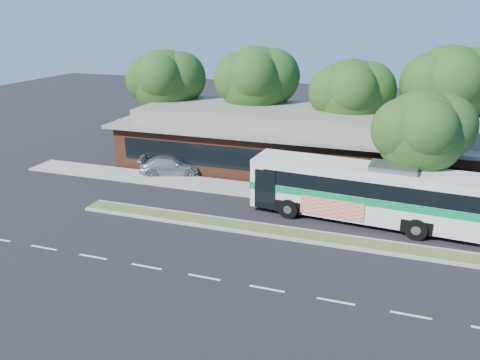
{
  "coord_description": "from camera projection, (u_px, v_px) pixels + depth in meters",
  "views": [
    {
      "loc": [
        4.57,
        -22.24,
        11.4
      ],
      "look_at": [
        -3.92,
        2.89,
        2.0
      ],
      "focal_mm": 35.0,
      "sensor_mm": 36.0,
      "label": 1
    }
  ],
  "objects": [
    {
      "name": "median_strip",
      "position": [
        295.0,
        234.0,
        25.56
      ],
      "size": [
        26.0,
        1.1,
        0.15
      ],
      "primitive_type": "cube",
      "color": "#4E5524",
      "rests_on": "ground"
    },
    {
      "name": "sidewalk",
      "position": [
        314.0,
        197.0,
        30.75
      ],
      "size": [
        44.0,
        2.6,
        0.12
      ],
      "primitive_type": "cube",
      "color": "gray",
      "rests_on": "ground"
    },
    {
      "name": "plaza_building",
      "position": [
        330.0,
        142.0,
        35.94
      ],
      "size": [
        33.2,
        11.2,
        4.45
      ],
      "color": "#5A2C1C",
      "rests_on": "ground"
    },
    {
      "name": "tree_bg_a",
      "position": [
        170.0,
        81.0,
        41.01
      ],
      "size": [
        6.47,
        5.8,
        8.63
      ],
      "color": "black",
      "rests_on": "ground"
    },
    {
      "name": "tree_bg_c",
      "position": [
        355.0,
        94.0,
        36.27
      ],
      "size": [
        6.24,
        5.6,
        8.26
      ],
      "color": "black",
      "rests_on": "ground"
    },
    {
      "name": "tree_bg_b",
      "position": [
        261.0,
        81.0,
        39.4
      ],
      "size": [
        6.69,
        6.0,
        9.0
      ],
      "color": "black",
      "rests_on": "ground"
    },
    {
      "name": "parking_lot",
      "position": [
        109.0,
        158.0,
        39.41
      ],
      "size": [
        14.0,
        12.0,
        0.01
      ],
      "primitive_type": "cube",
      "color": "black",
      "rests_on": "ground"
    },
    {
      "name": "sedan",
      "position": [
        171.0,
        166.0,
        35.13
      ],
      "size": [
        5.07,
        3.31,
        1.36
      ],
      "primitive_type": "imported",
      "rotation": [
        0.0,
        0.0,
        1.89
      ],
      "color": "#A2A4A9",
      "rests_on": "ground"
    },
    {
      "name": "transit_bus",
      "position": [
        363.0,
        188.0,
        26.79
      ],
      "size": [
        13.02,
        3.8,
        3.61
      ],
      "rotation": [
        0.0,
        0.0,
        -0.08
      ],
      "color": "silver",
      "rests_on": "ground"
    },
    {
      "name": "tree_bg_d",
      "position": [
        454.0,
        86.0,
        34.78
      ],
      "size": [
        6.91,
        6.2,
        9.37
      ],
      "color": "black",
      "rests_on": "ground"
    },
    {
      "name": "sidewalk_tree",
      "position": [
        427.0,
        132.0,
        26.58
      ],
      "size": [
        5.49,
        4.93,
        7.46
      ],
      "color": "black",
      "rests_on": "ground"
    },
    {
      "name": "ground",
      "position": [
        292.0,
        240.0,
        25.05
      ],
      "size": [
        120.0,
        120.0,
        0.0
      ],
      "primitive_type": "plane",
      "color": "black",
      "rests_on": "ground"
    }
  ]
}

